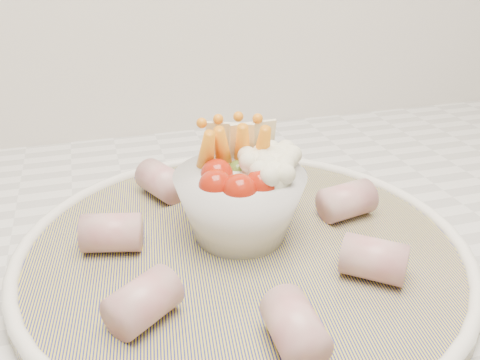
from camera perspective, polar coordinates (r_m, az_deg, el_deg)
name	(u,v)px	position (r m, az deg, el deg)	size (l,w,h in m)	color
serving_platter	(243,250)	(0.47, 0.32, -7.50)	(0.44, 0.44, 0.02)	navy
veggie_bowl	(242,195)	(0.47, 0.26, -1.60)	(0.11, 0.11, 0.10)	silver
cured_meat_rolls	(242,230)	(0.46, 0.18, -5.34)	(0.27, 0.29, 0.03)	#AA4E56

